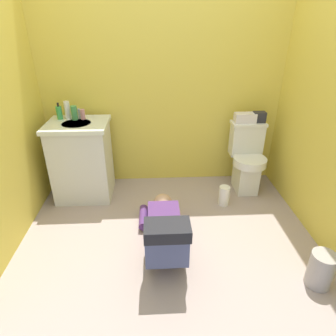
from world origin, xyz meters
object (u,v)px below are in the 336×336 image
faucet (79,113)px  paper_towel_roll (224,196)px  toiletry_bag (259,117)px  trash_can (321,270)px  person_plumber (164,230)px  soap_dispenser (59,113)px  bottle_white (67,110)px  toilet (247,159)px  bottle_pink (83,114)px  vanity_cabinet (82,159)px  tissue_box (245,118)px  bottle_green (74,113)px

faucet → paper_towel_roll: size_ratio=0.48×
toiletry_bag → trash_can: toiletry_bag is taller
person_plumber → soap_dispenser: (-1.01, 1.00, 0.71)m
bottle_white → paper_towel_roll: bearing=-14.9°
trash_can → paper_towel_roll: (-0.45, 1.05, -0.03)m
toilet → soap_dispenser: soap_dispenser is taller
faucet → bottle_pink: 0.06m
vanity_cabinet → faucet: bearing=90.0°
person_plumber → soap_dispenser: bearing=135.1°
toilet → tissue_box: 0.44m
soap_dispenser → paper_towel_roll: soap_dispenser is taller
person_plumber → tissue_box: 1.49m
bottle_white → tissue_box: bearing=-0.2°
paper_towel_roll → tissue_box: bearing=58.1°
bottle_white → trash_can: 2.61m
soap_dispenser → bottle_green: bearing=-10.5°
vanity_cabinet → tissue_box: (1.71, 0.13, 0.38)m
vanity_cabinet → soap_dispenser: 0.52m
toilet → vanity_cabinet: vanity_cabinet is taller
person_plumber → tissue_box: (0.90, 1.01, 0.62)m
vanity_cabinet → trash_can: size_ratio=2.97×
toiletry_bag → trash_can: bearing=-88.2°
toilet → bottle_white: bottle_white is taller
tissue_box → bottle_green: bearing=-178.7°
faucet → trash_can: (1.91, -1.47, -0.73)m
bottle_green → trash_can: (1.94, -1.42, -0.75)m
bottle_green → trash_can: 2.52m
vanity_cabinet → bottle_pink: size_ratio=7.87×
bottle_pink → paper_towel_roll: 1.66m
vanity_cabinet → bottle_pink: bearing=66.5°
tissue_box → bottle_white: size_ratio=1.26×
bottle_white → toilet: bearing=-3.0°
tissue_box → paper_towel_roll: 0.85m
faucet → bottle_green: 0.06m
person_plumber → faucet: bearing=128.6°
toiletry_bag → trash_can: 1.60m
faucet → paper_towel_roll: 1.70m
soap_dispenser → bottle_pink: (0.23, -0.02, -0.02)m
bottle_pink → paper_towel_roll: bottle_pink is taller
bottle_white → trash_can: bottle_white is taller
faucet → bottle_white: size_ratio=0.57×
person_plumber → bottle_green: bearing=131.2°
person_plumber → bottle_green: size_ratio=7.55×
toilet → bottle_pink: bottle_pink is taller
person_plumber → bottle_pink: bearing=128.1°
person_plumber → paper_towel_roll: bearing=43.4°
bottle_green → bottle_pink: 0.08m
tissue_box → soap_dispenser: (-1.90, -0.01, 0.09)m
toilet → person_plumber: (-0.94, -0.92, -0.19)m
toiletry_bag → soap_dispenser: soap_dispenser is taller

